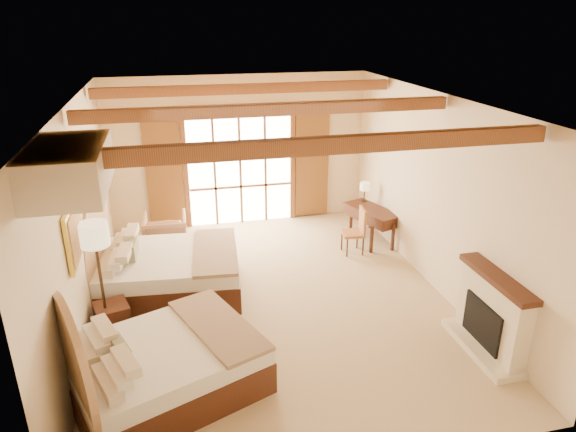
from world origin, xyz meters
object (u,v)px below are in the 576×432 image
object	(u,v)px
nightstand	(113,321)
bed_far	(158,269)
armchair	(166,233)
desk	(371,223)
bed_near	(152,363)

from	to	relation	value
nightstand	bed_far	bearing A→B (deg)	44.71
armchair	nightstand	bearing A→B (deg)	76.18
armchair	desk	world-z (taller)	armchair
nightstand	bed_near	bearing A→B (deg)	-82.80
bed_far	nightstand	size ratio (longest dim) A/B	4.57
bed_near	armchair	distance (m)	4.09
nightstand	armchair	size ratio (longest dim) A/B	0.65
armchair	desk	xyz separation A→B (m)	(4.09, -0.39, -0.02)
bed_near	desk	bearing A→B (deg)	18.76
armchair	desk	distance (m)	4.11
bed_far	armchair	bearing A→B (deg)	90.43
desk	nightstand	bearing A→B (deg)	-173.33
bed_near	desk	distance (m)	5.67
bed_near	nightstand	bearing A→B (deg)	91.40
bed_near	bed_far	distance (m)	2.45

